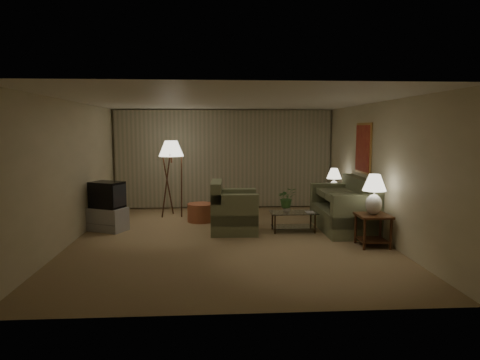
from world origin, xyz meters
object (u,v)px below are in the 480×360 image
object	(u,v)px
table_lamp_near	(374,191)
crt_tv	(107,195)
side_table_near	(373,224)
armchair	(234,212)
ottoman	(201,212)
floor_lamp	(172,177)
table_lamp_far	(334,179)
sofa	(343,209)
coffee_table	(293,219)
vase	(287,208)
side_table_far	(333,202)
tv_cabinet	(108,219)

from	to	relation	value
table_lamp_near	crt_tv	xyz separation A→B (m)	(-5.20, 1.58, -0.26)
side_table_near	armchair	bearing A→B (deg)	152.80
ottoman	floor_lamp	bearing A→B (deg)	138.47
table_lamp_far	crt_tv	size ratio (longest dim) A/B	0.79
sofa	crt_tv	xyz separation A→B (m)	(-5.05, 0.23, 0.33)
armchair	crt_tv	size ratio (longest dim) A/B	1.38
coffee_table	ottoman	xyz separation A→B (m)	(-1.99, 1.13, -0.06)
armchair	ottoman	size ratio (longest dim) A/B	1.70
coffee_table	vase	distance (m)	0.27
armchair	table_lamp_near	bearing A→B (deg)	-115.22
table_lamp_near	vase	xyz separation A→B (m)	(-1.40, 1.25, -0.54)
ottoman	vase	size ratio (longest dim) A/B	3.74
side_table_near	side_table_far	world-z (taller)	same
side_table_near	floor_lamp	xyz separation A→B (m)	(-3.97, 3.03, 0.57)
crt_tv	ottoman	size ratio (longest dim) A/B	1.24
tv_cabinet	floor_lamp	xyz separation A→B (m)	(1.23, 1.45, 0.74)
side_table_far	table_lamp_near	size ratio (longest dim) A/B	0.80
side_table_far	ottoman	bearing A→B (deg)	-176.13
coffee_table	sofa	bearing A→B (deg)	5.21
crt_tv	vase	distance (m)	3.83
sofa	vase	size ratio (longest dim) A/B	11.80
sofa	tv_cabinet	size ratio (longest dim) A/B	2.23
side_table_near	vase	world-z (taller)	side_table_near
table_lamp_far	sofa	bearing A→B (deg)	-96.84
armchair	vase	distance (m)	1.11
sofa	crt_tv	distance (m)	5.07
armchair	coffee_table	xyz separation A→B (m)	(1.26, -0.04, -0.15)
side_table_far	floor_lamp	bearing A→B (deg)	173.85
sofa	side_table_near	world-z (taller)	sofa
table_lamp_far	floor_lamp	size ratio (longest dim) A/B	0.33
side_table_near	crt_tv	size ratio (longest dim) A/B	0.76
armchair	table_lamp_far	world-z (taller)	table_lamp_far
armchair	floor_lamp	size ratio (longest dim) A/B	0.57
armchair	sofa	bearing A→B (deg)	-86.48
side_table_far	table_lamp_far	bearing A→B (deg)	0.00
crt_tv	sofa	bearing A→B (deg)	23.67
side_table_far	coffee_table	world-z (taller)	side_table_far
coffee_table	vase	xyz separation A→B (m)	(-0.15, 0.00, 0.23)
side_table_far	floor_lamp	distance (m)	4.03
side_table_far	ottoman	world-z (taller)	side_table_far
table_lamp_near	floor_lamp	bearing A→B (deg)	142.64
floor_lamp	side_table_far	bearing A→B (deg)	-6.15
armchair	coffee_table	size ratio (longest dim) A/B	1.10
tv_cabinet	ottoman	world-z (taller)	tv_cabinet
floor_lamp	side_table_near	bearing A→B (deg)	-37.36
table_lamp_near	table_lamp_far	bearing A→B (deg)	90.00
crt_tv	table_lamp_near	bearing A→B (deg)	9.38
side_table_near	ottoman	size ratio (longest dim) A/B	0.94
armchair	table_lamp_near	size ratio (longest dim) A/B	1.45
tv_cabinet	vase	size ratio (longest dim) A/B	5.28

